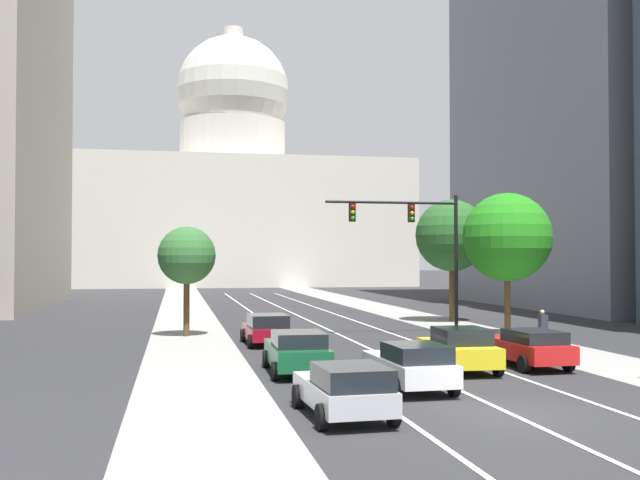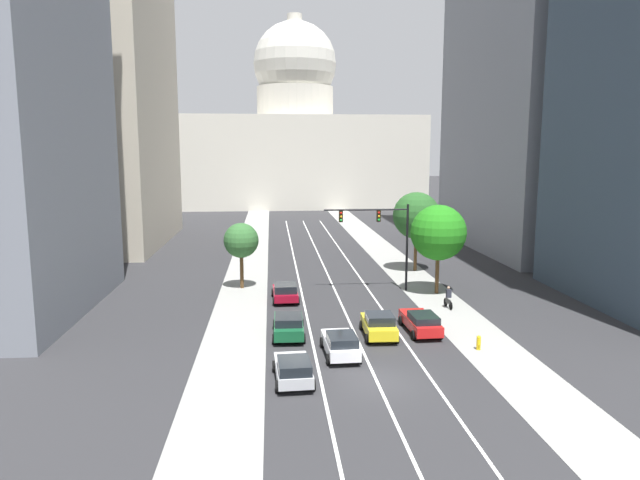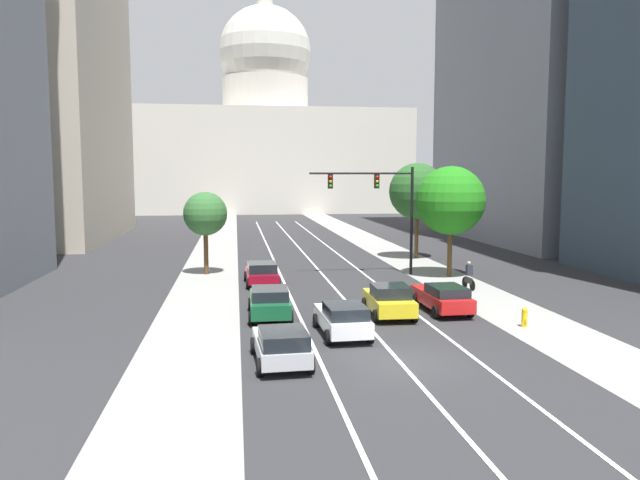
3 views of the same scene
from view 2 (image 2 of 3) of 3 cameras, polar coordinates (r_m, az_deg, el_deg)
name	(u,v)px [view 2 (image 2 of 3)]	position (r m, az deg, el deg)	size (l,w,h in m)	color
ground_plane	(317,251)	(69.63, -0.32, -1.08)	(400.00, 400.00, 0.00)	#2B2B2D
sidewalk_left	(250,260)	(64.55, -6.97, -1.93)	(4.07, 130.00, 0.01)	gray
sidewalk_right	(390,257)	(65.86, 6.88, -1.72)	(4.07, 130.00, 0.01)	gray
lane_stripe_left	(299,278)	(54.76, -2.14, -3.81)	(0.16, 90.00, 0.01)	white
lane_stripe_center	(329,278)	(54.97, 0.92, -3.76)	(0.16, 90.00, 0.01)	white
lane_stripe_right	(360,277)	(55.34, 3.94, -3.69)	(0.16, 90.00, 0.01)	white
office_tower_far_left	(98,74)	(80.03, -21.08, 15.03)	(15.70, 28.50, 42.77)	#B7AD99
office_tower_far_right	(561,11)	(78.44, 22.70, 20.10)	(20.11, 29.72, 56.30)	gray
capitol_building	(295,141)	(126.57, -2.44, 9.72)	(53.24, 22.60, 40.22)	beige
car_silver	(293,369)	(30.79, -2.65, -12.60)	(2.16, 4.12, 1.43)	#B2B5BA
car_crimson	(285,292)	(46.64, -3.46, -5.11)	(2.20, 4.27, 1.46)	maroon
car_white	(341,344)	(34.45, 2.04, -10.19)	(2.11, 4.39, 1.48)	silver
car_yellow	(379,325)	(38.04, 5.84, -8.32)	(2.18, 4.25, 1.60)	yellow
car_green	(289,325)	(37.96, -3.12, -8.35)	(2.15, 4.62, 1.52)	#14512D
car_red	(421,322)	(39.24, 9.93, -7.95)	(2.09, 4.78, 1.43)	red
traffic_signal_mast	(383,229)	(49.33, 6.21, 1.06)	(7.26, 0.39, 7.48)	black
fire_hydrant	(479,342)	(36.86, 15.40, -9.73)	(0.26, 0.35, 0.91)	yellow
cyclist	(448,298)	(45.49, 12.57, -5.56)	(0.38, 1.70, 1.72)	black
street_tree_mid_right	(438,233)	(49.17, 11.61, 0.71)	(4.67, 4.67, 7.55)	#51381E
street_tree_near_right	(416,216)	(58.14, 9.49, 2.39)	(4.67, 4.67, 7.94)	#51381E
street_tree_mid_left	(241,241)	(50.66, -7.79, -0.07)	(3.04, 3.04, 5.78)	#51381E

